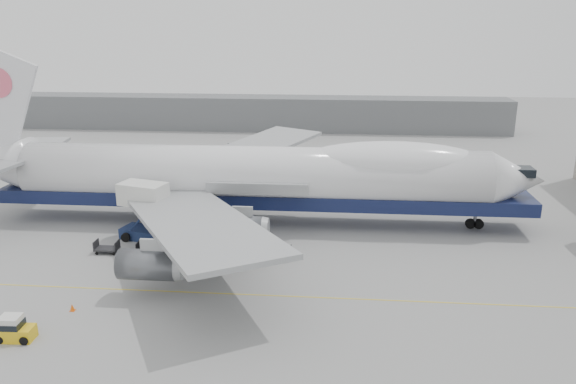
{
  "coord_description": "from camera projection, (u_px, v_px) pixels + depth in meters",
  "views": [
    {
      "loc": [
        9.29,
        -48.58,
        22.23
      ],
      "look_at": [
        4.55,
        6.0,
        5.55
      ],
      "focal_mm": 35.0,
      "sensor_mm": 36.0,
      "label": 1
    }
  ],
  "objects": [
    {
      "name": "ground",
      "position": [
        235.0,
        265.0,
        53.54
      ],
      "size": [
        260.0,
        260.0,
        0.0
      ],
      "primitive_type": "plane",
      "color": "gray",
      "rests_on": "ground"
    },
    {
      "name": "apron_line",
      "position": [
        223.0,
        294.0,
        47.82
      ],
      "size": [
        60.0,
        0.15,
        0.01
      ],
      "primitive_type": "cube",
      "color": "gold",
      "rests_on": "ground"
    },
    {
      "name": "hangar",
      "position": [
        246.0,
        113.0,
        120.06
      ],
      "size": [
        110.0,
        8.0,
        7.0
      ],
      "primitive_type": "cube",
      "color": "slate",
      "rests_on": "ground"
    },
    {
      "name": "airliner",
      "position": [
        258.0,
        175.0,
        63.29
      ],
      "size": [
        67.0,
        55.3,
        19.98
      ],
      "color": "white",
      "rests_on": "ground"
    },
    {
      "name": "catering_truck",
      "position": [
        144.0,
        208.0,
        58.98
      ],
      "size": [
        5.7,
        4.56,
        6.15
      ],
      "rotation": [
        0.0,
        0.0,
        -0.27
      ],
      "color": "navy",
      "rests_on": "ground"
    },
    {
      "name": "baggage_tug",
      "position": [
        14.0,
        329.0,
        40.69
      ],
      "size": [
        2.63,
        1.49,
        1.88
      ],
      "rotation": [
        0.0,
        0.0,
        0.05
      ],
      "color": "yellow",
      "rests_on": "ground"
    },
    {
      "name": "traffic_cone",
      "position": [
        72.0,
        307.0,
        44.92
      ],
      "size": [
        0.41,
        0.41,
        0.6
      ],
      "rotation": [
        0.0,
        0.0,
        0.25
      ],
      "color": "#F15D0C",
      "rests_on": "ground"
    },
    {
      "name": "dolly_0",
      "position": [
        107.0,
        248.0,
        56.1
      ],
      "size": [
        2.3,
        1.35,
        1.3
      ],
      "color": "#2D2D30",
      "rests_on": "ground"
    },
    {
      "name": "dolly_1",
      "position": [
        149.0,
        249.0,
        55.74
      ],
      "size": [
        2.3,
        1.35,
        1.3
      ],
      "color": "#2D2D30",
      "rests_on": "ground"
    },
    {
      "name": "dolly_2",
      "position": [
        192.0,
        251.0,
        55.38
      ],
      "size": [
        2.3,
        1.35,
        1.3
      ],
      "color": "#2D2D30",
      "rests_on": "ground"
    },
    {
      "name": "dolly_3",
      "position": [
        235.0,
        252.0,
        55.03
      ],
      "size": [
        2.3,
        1.35,
        1.3
      ],
      "color": "#2D2D30",
      "rests_on": "ground"
    },
    {
      "name": "dolly_4",
      "position": [
        279.0,
        254.0,
        54.67
      ],
      "size": [
        2.3,
        1.35,
        1.3
      ],
      "color": "#2D2D30",
      "rests_on": "ground"
    }
  ]
}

